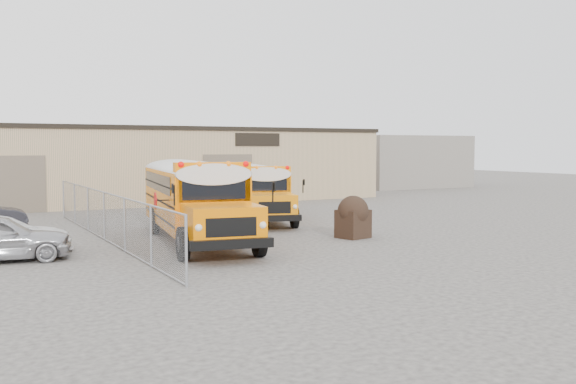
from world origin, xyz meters
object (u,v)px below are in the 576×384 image
school_bus_right (241,181)px  tarp_bundle (353,216)px  school_bus_left (169,184)px  car_white (1,236)px

school_bus_right → tarp_bundle: size_ratio=5.76×
school_bus_left → school_bus_right: (5.54, 4.35, -0.20)m
school_bus_right → school_bus_left: bearing=-141.8°
school_bus_left → school_bus_right: size_ratio=1.13×
school_bus_right → car_white: (-13.13, -10.97, -0.88)m
school_bus_right → tarp_bundle: school_bus_right is taller
school_bus_left → tarp_bundle: school_bus_left is taller
tarp_bundle → car_white: 12.20m
tarp_bundle → car_white: size_ratio=0.36×
school_bus_right → tarp_bundle: (-1.06, -12.75, -0.70)m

